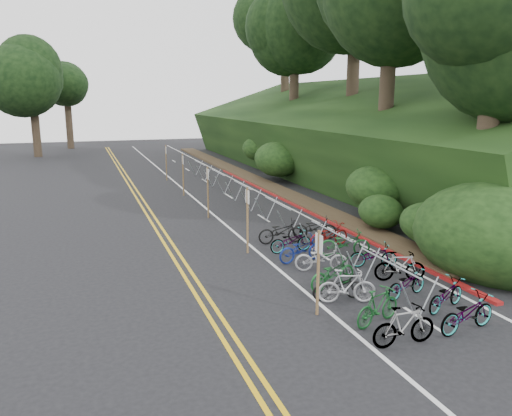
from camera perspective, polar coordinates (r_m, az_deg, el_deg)
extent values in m
plane|color=black|center=(14.20, 3.23, -11.13)|extent=(120.00, 120.00, 0.00)
cube|color=gold|center=(22.90, -11.54, -2.17)|extent=(0.12, 80.00, 0.01)
cube|color=gold|center=(22.94, -10.79, -2.12)|extent=(0.12, 80.00, 0.01)
cube|color=silver|center=(23.51, -3.92, -1.57)|extent=(0.12, 80.00, 0.01)
cube|color=silver|center=(24.93, 5.42, -0.79)|extent=(0.12, 80.00, 0.01)
cube|color=silver|center=(14.10, 18.50, -11.96)|extent=(0.10, 1.60, 0.01)
cube|color=silver|center=(18.83, 7.27, -5.20)|extent=(0.10, 1.60, 0.01)
cube|color=silver|center=(24.14, 0.89, -1.17)|extent=(0.10, 1.60, 0.01)
cube|color=silver|center=(29.71, -3.14, 1.39)|extent=(0.10, 1.60, 0.01)
cube|color=silver|center=(35.42, -5.89, 3.13)|extent=(0.10, 1.60, 0.01)
cube|color=silver|center=(41.21, -7.87, 4.38)|extent=(0.10, 1.60, 0.01)
cube|color=silver|center=(47.06, -9.37, 5.32)|extent=(0.10, 1.60, 0.01)
cube|color=maroon|center=(26.89, 4.60, 0.30)|extent=(0.25, 28.00, 0.10)
cube|color=black|center=(38.84, 9.24, 8.01)|extent=(12.32, 44.00, 9.11)
cube|color=#382819|center=(36.31, -0.82, 3.55)|extent=(1.40, 44.00, 0.16)
ellipsoid|color=#284C19|center=(19.92, 19.28, -1.74)|extent=(2.00, 2.80, 1.60)
ellipsoid|color=#284C19|center=(24.24, 13.52, 2.28)|extent=(2.60, 3.64, 2.08)
ellipsoid|color=#284C19|center=(29.88, 9.27, 5.17)|extent=(2.20, 3.08, 1.76)
ellipsoid|color=#284C19|center=(34.73, 2.44, 5.60)|extent=(3.00, 4.20, 2.40)
ellipsoid|color=#284C19|center=(40.54, 0.19, 6.82)|extent=(2.40, 3.36, 1.92)
ellipsoid|color=#284C19|center=(44.67, 0.03, 8.22)|extent=(2.80, 3.92, 2.24)
ellipsoid|color=#284C19|center=(22.19, 14.05, -0.38)|extent=(1.80, 2.52, 1.44)
ellipsoid|color=#284C19|center=(33.71, 7.23, 7.08)|extent=(3.20, 4.48, 2.56)
ellipsoid|color=black|center=(18.62, 26.02, -2.73)|extent=(5.28, 6.16, 3.52)
cylinder|color=#2D2319|center=(20.99, 24.77, 6.23)|extent=(0.78, 0.78, 5.24)
ellipsoid|color=black|center=(21.11, 26.00, 19.18)|extent=(7.17, 7.17, 6.81)
cylinder|color=#2D2319|center=(24.81, 24.61, 12.14)|extent=(0.84, 0.84, 6.45)
cylinder|color=#2D2319|center=(28.88, 14.66, 11.72)|extent=(0.82, 0.82, 6.05)
cylinder|color=#2D2319|center=(37.01, 10.97, 13.67)|extent=(0.87, 0.87, 6.85)
cylinder|color=#2D2319|center=(43.68, 4.35, 12.30)|extent=(0.80, 0.80, 5.64)
ellipsoid|color=black|center=(43.97, 4.46, 18.94)|extent=(7.53, 7.53, 7.15)
cylinder|color=#2D2319|center=(52.03, 3.31, 13.54)|extent=(0.84, 0.84, 6.45)
ellipsoid|color=black|center=(52.49, 3.40, 20.01)|extent=(8.96, 8.96, 8.51)
cylinder|color=#2D2319|center=(54.22, -23.85, 8.13)|extent=(0.78, 0.78, 5.24)
ellipsoid|color=black|center=(54.16, -24.30, 13.16)|extent=(7.17, 7.17, 6.81)
cylinder|color=#2D2319|center=(62.08, -20.54, 8.62)|extent=(0.76, 0.76, 4.84)
ellipsoid|color=black|center=(62.01, -20.85, 12.58)|extent=(6.27, 6.27, 5.96)
cylinder|color=#959AA4|center=(14.37, 14.99, -6.03)|extent=(0.05, 2.87, 0.05)
cylinder|color=#959AA4|center=(13.41, 17.08, -10.30)|extent=(0.62, 0.04, 1.21)
cylinder|color=#959AA4|center=(13.74, 18.99, -9.89)|extent=(0.62, 0.04, 1.21)
cylinder|color=#959AA4|center=(15.48, 11.21, -6.90)|extent=(0.62, 0.04, 1.21)
cylinder|color=#959AA4|center=(15.76, 12.98, -6.63)|extent=(0.62, 0.04, 1.21)
cylinder|color=#959AA4|center=(17.62, 8.54, -2.59)|extent=(0.05, 3.00, 0.05)
cylinder|color=#959AA4|center=(16.47, 9.90, -5.79)|extent=(0.58, 0.04, 1.13)
cylinder|color=#959AA4|center=(16.75, 11.58, -5.56)|extent=(0.58, 0.04, 1.13)
cylinder|color=#959AA4|center=(18.85, 5.74, -3.33)|extent=(0.58, 0.04, 1.13)
cylinder|color=#959AA4|center=(19.09, 7.27, -3.17)|extent=(0.58, 0.04, 1.13)
cylinder|color=#959AA4|center=(22.03, 2.46, 0.56)|extent=(0.05, 3.00, 0.05)
cylinder|color=#959AA4|center=(20.79, 3.17, -1.79)|extent=(0.58, 0.04, 1.13)
cylinder|color=#959AA4|center=(21.01, 4.58, -1.66)|extent=(0.58, 0.04, 1.13)
cylinder|color=#959AA4|center=(23.33, 0.53, -0.21)|extent=(0.58, 0.04, 1.13)
cylinder|color=#959AA4|center=(23.52, 1.81, -0.11)|extent=(0.58, 0.04, 1.13)
cylinder|color=#959AA4|center=(26.65, -1.55, 2.64)|extent=(0.05, 3.00, 0.05)
cylinder|color=#959AA4|center=(25.36, -1.17, 0.82)|extent=(0.58, 0.04, 1.13)
cylinder|color=#959AA4|center=(25.54, 0.02, 0.90)|extent=(0.58, 0.04, 1.13)
cylinder|color=#959AA4|center=(27.99, -2.97, 1.90)|extent=(0.58, 0.04, 1.13)
cylinder|color=#959AA4|center=(28.15, -1.88, 1.97)|extent=(0.58, 0.04, 1.13)
cylinder|color=#959AA4|center=(31.39, -4.37, 4.09)|extent=(0.05, 3.00, 0.05)
cylinder|color=#959AA4|center=(30.07, -4.17, 2.62)|extent=(0.58, 0.04, 1.13)
cylinder|color=#959AA4|center=(30.22, -3.15, 2.68)|extent=(0.58, 0.04, 1.13)
cylinder|color=#959AA4|center=(32.74, -5.47, 3.40)|extent=(0.58, 0.04, 1.13)
cylinder|color=#959AA4|center=(32.88, -4.53, 3.45)|extent=(0.58, 0.04, 1.13)
cylinder|color=#959AA4|center=(36.19, -6.46, 5.15)|extent=(0.05, 3.00, 0.05)
cylinder|color=#959AA4|center=(34.86, -6.36, 3.92)|extent=(0.58, 0.04, 1.13)
cylinder|color=#959AA4|center=(34.99, -5.46, 3.97)|extent=(0.58, 0.04, 1.13)
cylinder|color=#959AA4|center=(37.56, -7.34, 4.51)|extent=(0.58, 0.04, 1.13)
cylinder|color=#959AA4|center=(37.68, -6.51, 4.55)|extent=(0.58, 0.04, 1.13)
cylinder|color=brown|center=(13.33, 7.11, -7.42)|extent=(0.08, 0.08, 2.33)
cube|color=silver|center=(13.08, 7.21, -4.06)|extent=(0.02, 0.40, 0.50)
cylinder|color=brown|center=(18.45, -0.98, -1.45)|extent=(0.08, 0.08, 2.50)
cube|color=silver|center=(18.26, -0.99, 1.29)|extent=(0.02, 0.40, 0.50)
cylinder|color=brown|center=(24.09, -5.52, 1.78)|extent=(0.08, 0.08, 2.50)
cube|color=silver|center=(23.94, -5.56, 3.90)|extent=(0.02, 0.40, 0.50)
cylinder|color=brown|center=(29.87, -8.33, 3.77)|extent=(0.08, 0.08, 2.50)
cube|color=silver|center=(29.75, -8.38, 5.48)|extent=(0.02, 0.40, 0.50)
cylinder|color=brown|center=(35.72, -10.23, 5.10)|extent=(0.08, 0.08, 2.50)
cube|color=silver|center=(35.62, -10.28, 6.54)|extent=(0.02, 0.40, 0.50)
imported|color=black|center=(14.67, 9.33, -8.80)|extent=(0.71, 1.58, 0.80)
imported|color=slate|center=(12.40, 16.57, -12.76)|extent=(0.51, 1.67, 1.00)
imported|color=slate|center=(13.63, 22.98, -11.01)|extent=(0.91, 1.89, 0.95)
imported|color=#144C1E|center=(13.32, 13.77, -10.86)|extent=(0.96, 1.68, 0.97)
imported|color=slate|center=(14.76, 20.87, -9.24)|extent=(1.11, 1.73, 0.86)
imported|color=#9E9EA3|center=(14.43, 10.34, -8.79)|extent=(0.94, 1.72, 1.00)
imported|color=slate|center=(15.29, 16.81, -8.22)|extent=(0.97, 1.68, 0.84)
imported|color=#144C1E|center=(15.47, 8.74, -7.34)|extent=(1.17, 1.93, 0.96)
imported|color=slate|center=(16.49, 16.13, -6.41)|extent=(0.95, 1.68, 0.97)
imported|color=#9E9EA3|center=(16.86, 7.48, -5.69)|extent=(1.20, 1.87, 0.93)
imported|color=slate|center=(17.58, 13.27, -5.28)|extent=(1.04, 1.72, 0.85)
imported|color=navy|center=(17.74, 5.23, -4.66)|extent=(0.86, 1.88, 0.95)
imported|color=#144C1E|center=(18.60, 10.14, -3.97)|extent=(1.14, 1.96, 0.98)
imported|color=slate|center=(18.81, 3.99, -3.77)|extent=(0.64, 1.68, 0.88)
imported|color=maroon|center=(19.62, 8.31, -3.06)|extent=(0.99, 1.92, 0.96)
imported|color=black|center=(19.93, 2.85, -2.67)|extent=(0.78, 1.90, 0.98)
imported|color=black|center=(20.66, 6.71, -2.25)|extent=(1.23, 1.91, 0.95)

